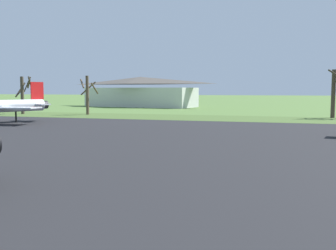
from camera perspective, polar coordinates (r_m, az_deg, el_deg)
The scene contains 6 objects.
asphalt_apron at distance 26.13m, azimuth -11.32°, elevation -4.23°, with size 73.69×57.28×0.05m, color black.
grass_verge_strip at distance 58.80m, azimuth 4.77°, elevation 1.05°, with size 133.69×12.00×0.06m, color #435C2A.
bare_tree_far_left at distance 72.15m, azimuth -20.45°, elevation 4.45°, with size 3.20×2.49×6.56m.
bare_tree_left_of_center at distance 67.19m, azimuth -11.68°, elevation 4.56°, with size 3.31×3.11×6.61m.
bare_tree_center at distance 62.93m, azimuth 23.19°, elevation 4.57°, with size 2.46×2.75×7.52m.
visitor_building at distance 98.00m, azimuth -4.05°, elevation 4.80°, with size 30.11×15.09×7.46m.
Camera 1 is at (12.20, -5.54, 4.26)m, focal length 41.59 mm.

